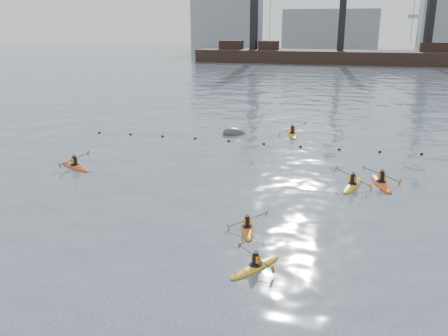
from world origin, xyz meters
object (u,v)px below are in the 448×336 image
(kayaker_5, at_px, (292,134))
(mooring_buoy, at_px, (235,134))
(kayaker_0, at_px, (247,228))
(kayaker_4, at_px, (381,183))
(kayaker_2, at_px, (75,166))
(kayaker_1, at_px, (256,266))
(kayaker_3, at_px, (352,185))

(kayaker_5, height_order, mooring_buoy, kayaker_5)
(kayaker_0, distance_m, kayaker_4, 10.76)
(kayaker_2, relative_size, kayaker_5, 0.90)
(kayaker_4, bearing_deg, mooring_buoy, -56.98)
(kayaker_1, bearing_deg, kayaker_5, 124.63)
(kayaker_0, distance_m, kayaker_1, 3.73)
(kayaker_0, distance_m, mooring_buoy, 20.48)
(kayaker_2, xyz_separation_m, kayaker_3, (18.34, 1.00, -0.00))
(kayaker_0, distance_m, kayaker_2, 15.25)
(kayaker_5, relative_size, mooring_buoy, 1.63)
(kayaker_2, distance_m, kayaker_4, 20.10)
(kayaker_4, height_order, mooring_buoy, kayaker_4)
(mooring_buoy, bearing_deg, kayaker_4, -42.32)
(kayaker_4, bearing_deg, kayaker_5, -73.98)
(kayaker_3, xyz_separation_m, kayaker_5, (-5.39, 12.77, 0.01))
(kayaker_2, relative_size, kayaker_3, 0.96)
(kayaker_1, relative_size, kayaker_2, 0.83)
(kayaker_1, distance_m, kayaker_3, 11.90)
(kayaker_3, bearing_deg, kayaker_1, -92.31)
(kayaker_0, relative_size, kayaker_3, 0.85)
(kayaker_4, relative_size, kayaker_5, 1.01)
(kayaker_5, bearing_deg, kayaker_3, -83.19)
(kayaker_1, bearing_deg, kayaker_4, 97.13)
(kayaker_4, bearing_deg, kayaker_1, 52.23)
(kayaker_0, relative_size, kayaker_4, 0.79)
(kayaker_2, distance_m, mooring_buoy, 15.11)
(kayaker_4, bearing_deg, kayaker_2, -9.35)
(kayaker_2, xyz_separation_m, kayaker_4, (20.02, 1.86, 0.01))
(kayaker_0, bearing_deg, kayaker_2, 137.32)
(kayaker_4, relative_size, mooring_buoy, 1.64)
(kayaker_4, xyz_separation_m, mooring_buoy, (-12.08, 11.00, -0.11))
(kayaker_2, bearing_deg, kayaker_4, -56.48)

